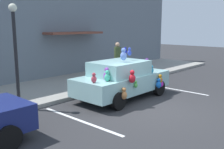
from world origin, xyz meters
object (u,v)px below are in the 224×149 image
at_px(teddy_bear_on_sidewalk, 93,77).
at_px(pedestrian_walking_past, 117,61).
at_px(street_lamp_post, 15,44).
at_px(plush_covered_car, 122,79).

xyz_separation_m(teddy_bear_on_sidewalk, pedestrian_walking_past, (2.15, 0.31, 0.53)).
height_order(teddy_bear_on_sidewalk, street_lamp_post, street_lamp_post).
distance_m(teddy_bear_on_sidewalk, street_lamp_post, 4.39).
bearing_deg(pedestrian_walking_past, street_lamp_post, -173.69).
relative_size(teddy_bear_on_sidewalk, street_lamp_post, 0.23).
distance_m(teddy_bear_on_sidewalk, pedestrian_walking_past, 2.23).
height_order(street_lamp_post, pedestrian_walking_past, street_lamp_post).
bearing_deg(plush_covered_car, street_lamp_post, 153.48).
height_order(plush_covered_car, teddy_bear_on_sidewalk, plush_covered_car).
xyz_separation_m(plush_covered_car, pedestrian_walking_past, (2.55, 2.47, 0.25)).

